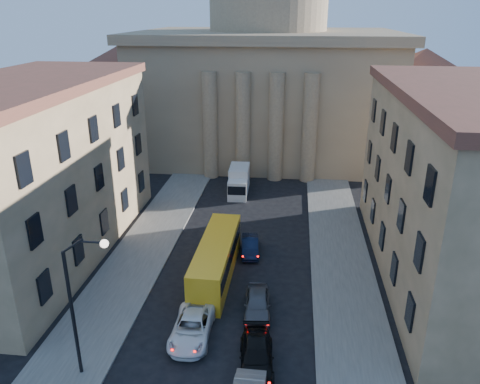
# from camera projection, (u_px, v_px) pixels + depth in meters

# --- Properties ---
(sidewalk_left) EXTENTS (5.00, 60.00, 0.15)m
(sidewalk_left) POSITION_uv_depth(u_px,v_px,m) (125.00, 279.00, 36.45)
(sidewalk_left) COLOR #585550
(sidewalk_left) RESTS_ON ground
(sidewalk_right) EXTENTS (5.00, 60.00, 0.15)m
(sidewalk_right) POSITION_uv_depth(u_px,v_px,m) (346.00, 294.00, 34.60)
(sidewalk_right) COLOR #585550
(sidewalk_right) RESTS_ON ground
(church) EXTENTS (68.02, 28.76, 36.60)m
(church) POSITION_uv_depth(u_px,v_px,m) (267.00, 69.00, 65.90)
(church) COLOR #826B50
(church) RESTS_ON ground
(building_left) EXTENTS (11.60, 26.60, 14.70)m
(building_left) POSITION_uv_depth(u_px,v_px,m) (34.00, 170.00, 38.40)
(building_left) COLOR tan
(building_left) RESTS_ON ground
(building_right) EXTENTS (11.60, 26.60, 14.70)m
(building_right) POSITION_uv_depth(u_px,v_px,m) (466.00, 187.00, 34.70)
(building_right) COLOR tan
(building_right) RESTS_ON ground
(street_lamp) EXTENTS (2.62, 0.44, 8.83)m
(street_lamp) POSITION_uv_depth(u_px,v_px,m) (79.00, 297.00, 25.14)
(street_lamp) COLOR black
(street_lamp) RESTS_ON ground
(car_left_mid) EXTENTS (2.54, 5.32, 1.46)m
(car_left_mid) POSITION_uv_depth(u_px,v_px,m) (192.00, 327.00, 29.88)
(car_left_mid) COLOR white
(car_left_mid) RESTS_ON ground
(car_right_mid) EXTENTS (2.45, 5.06, 1.42)m
(car_right_mid) POSITION_uv_depth(u_px,v_px,m) (256.00, 356.00, 27.49)
(car_right_mid) COLOR black
(car_right_mid) RESTS_ON ground
(car_right_far) EXTENTS (2.13, 4.63, 1.54)m
(car_right_far) POSITION_uv_depth(u_px,v_px,m) (257.00, 303.00, 32.27)
(car_right_far) COLOR #4A4A4F
(car_right_far) RESTS_ON ground
(car_right_distant) EXTENTS (1.83, 4.17, 1.33)m
(car_right_distant) POSITION_uv_depth(u_px,v_px,m) (250.00, 246.00, 40.32)
(car_right_distant) COLOR black
(car_right_distant) RESTS_ON ground
(city_bus) EXTENTS (2.60, 10.74, 3.02)m
(city_bus) POSITION_uv_depth(u_px,v_px,m) (216.00, 258.00, 36.43)
(city_bus) COLOR yellow
(city_bus) RESTS_ON ground
(box_truck) EXTENTS (2.31, 5.49, 2.98)m
(box_truck) POSITION_uv_depth(u_px,v_px,m) (239.00, 182.00, 53.25)
(box_truck) COLOR silver
(box_truck) RESTS_ON ground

